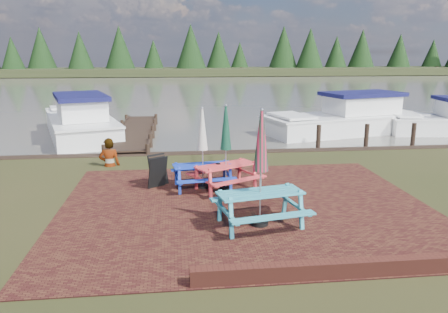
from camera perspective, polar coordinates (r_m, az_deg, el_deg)
ground at (r=9.91m, az=3.75°, el=-8.53°), size 120.00×120.00×0.00m
paving at (r=10.83m, az=2.81°, el=-6.52°), size 9.00×7.50×0.02m
brick_wall at (r=8.43m, az=21.72°, el=-12.52°), size 6.21×1.79×0.30m
water at (r=46.22m, az=-4.45°, el=8.85°), size 120.00×60.00×0.02m
far_treeline at (r=75.06m, az=-5.36°, el=13.11°), size 120.00×10.00×8.10m
picnic_table_teal at (r=9.43m, az=4.78°, el=-3.95°), size 2.13×1.97×2.55m
picnic_table_red at (r=11.90m, az=0.24°, el=-0.58°), size 2.19×2.11×2.34m
picnic_table_blue at (r=12.04m, az=-2.80°, el=-0.57°), size 1.78×1.63×2.25m
chalkboard at (r=12.38m, az=-8.63°, el=-1.87°), size 0.58×0.80×0.90m
jetty at (r=20.71m, az=-11.47°, el=3.22°), size 1.76×9.08×1.00m
boat_jetty at (r=21.58m, az=-18.23°, el=4.20°), size 4.94×8.27×2.27m
boat_near at (r=22.40m, az=15.87°, el=4.61°), size 8.49×4.70×2.18m
person at (r=14.86m, az=-14.90°, el=2.29°), size 0.70×0.47×1.88m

